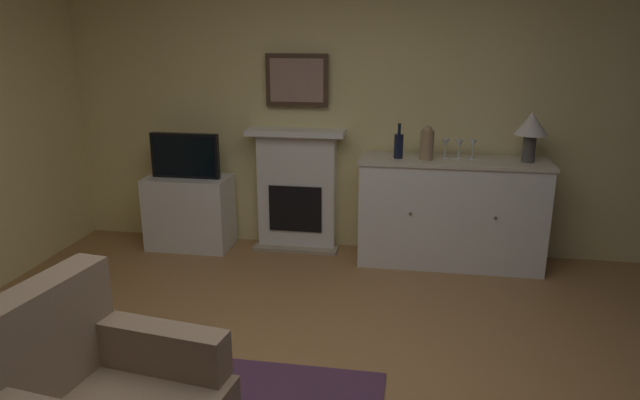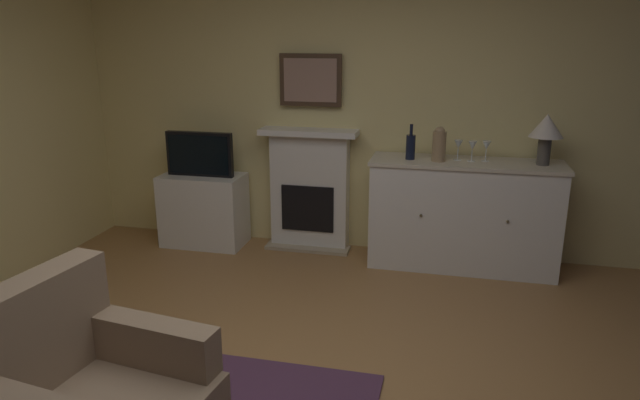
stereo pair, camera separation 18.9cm
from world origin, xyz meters
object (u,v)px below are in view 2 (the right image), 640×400
at_px(vase_decorative, 439,144).
at_px(tv_set, 200,154).
at_px(fireplace_unit, 310,189).
at_px(wine_glass_right, 486,146).
at_px(wine_glass_left, 458,145).
at_px(tv_cabinet, 204,210).
at_px(framed_picture, 310,80).
at_px(table_lamp, 546,130).
at_px(sideboard_cabinet, 463,215).
at_px(wine_glass_center, 472,146).
at_px(wine_bottle, 411,146).

distance_m(vase_decorative, tv_set, 2.12).
bearing_deg(vase_decorative, fireplace_unit, 168.64).
bearing_deg(wine_glass_right, fireplace_unit, 174.61).
relative_size(wine_glass_left, tv_set, 0.27).
height_order(fireplace_unit, tv_cabinet, fireplace_unit).
bearing_deg(framed_picture, tv_set, -166.69).
bearing_deg(vase_decorative, table_lamp, 3.56).
relative_size(sideboard_cabinet, wine_glass_center, 9.38).
distance_m(table_lamp, wine_glass_right, 0.46).
bearing_deg(vase_decorative, tv_set, 178.86).
xyz_separation_m(fireplace_unit, sideboard_cabinet, (1.36, -0.18, -0.09)).
bearing_deg(fireplace_unit, sideboard_cabinet, -7.43).
xyz_separation_m(fireplace_unit, wine_glass_right, (1.50, -0.14, 0.49)).
relative_size(wine_bottle, tv_cabinet, 0.39).
xyz_separation_m(fireplace_unit, wine_bottle, (0.90, -0.20, 0.47)).
relative_size(wine_glass_right, vase_decorative, 0.59).
height_order(wine_glass_right, tv_set, wine_glass_right).
bearing_deg(fireplace_unit, vase_decorative, -11.36).
height_order(wine_glass_left, wine_glass_right, same).
bearing_deg(framed_picture, table_lamp, -6.56).
xyz_separation_m(table_lamp, tv_cabinet, (-2.91, 0.02, -0.86)).
distance_m(framed_picture, wine_glass_center, 1.49).
xyz_separation_m(fireplace_unit, tv_cabinet, (-0.97, -0.16, -0.22)).
distance_m(framed_picture, vase_decorative, 1.25).
height_order(wine_glass_left, tv_set, wine_glass_left).
distance_m(fireplace_unit, tv_cabinet, 1.01).
xyz_separation_m(fireplace_unit, vase_decorative, (1.13, -0.23, 0.51)).
bearing_deg(wine_glass_left, tv_set, -178.98).
bearing_deg(framed_picture, wine_glass_left, -8.45).
xyz_separation_m(wine_glass_right, vase_decorative, (-0.37, -0.09, 0.02)).
xyz_separation_m(sideboard_cabinet, tv_set, (-2.33, -0.01, 0.41)).
distance_m(tv_cabinet, tv_set, 0.53).
relative_size(tv_cabinet, tv_set, 1.21).
bearing_deg(tv_cabinet, wine_glass_right, 0.47).
relative_size(vase_decorative, tv_set, 0.45).
bearing_deg(table_lamp, vase_decorative, -176.44).
distance_m(wine_bottle, wine_glass_right, 0.60).
distance_m(sideboard_cabinet, tv_cabinet, 2.34).
xyz_separation_m(table_lamp, wine_glass_left, (-0.65, 0.03, -0.16)).
xyz_separation_m(framed_picture, wine_bottle, (0.90, -0.25, -0.50)).
relative_size(framed_picture, wine_bottle, 1.90).
bearing_deg(wine_bottle, vase_decorative, -5.67).
height_order(sideboard_cabinet, wine_glass_left, wine_glass_left).
relative_size(wine_glass_left, wine_glass_center, 1.00).
distance_m(table_lamp, tv_cabinet, 3.04).
xyz_separation_m(sideboard_cabinet, wine_glass_center, (0.03, 0.01, 0.58)).
relative_size(table_lamp, wine_glass_center, 2.42).
bearing_deg(vase_decorative, sideboard_cabinet, 12.39).
height_order(table_lamp, wine_glass_center, table_lamp).
height_order(table_lamp, wine_glass_right, table_lamp).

